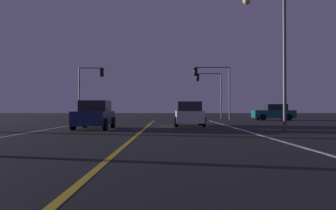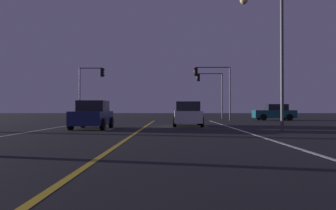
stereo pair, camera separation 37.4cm
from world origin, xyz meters
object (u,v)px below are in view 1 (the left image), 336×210
Objects in this scene: car_oncoming at (95,115)px; traffic_light_near_right at (212,80)px; car_crossing_side at (274,112)px; street_lamp_right_far at (274,44)px; traffic_light_far_right at (209,85)px; car_ahead_far at (189,114)px; traffic_light_near_left at (91,81)px.

traffic_light_near_right reaches higher than car_oncoming.
car_crossing_side is at bearing -173.35° from traffic_light_near_right.
car_crossing_side is 7.48m from traffic_light_near_right.
street_lamp_right_far reaches higher than car_oncoming.
traffic_light_far_right is 22.44m from street_lamp_right_far.
street_lamp_right_far is at bearing 72.96° from car_crossing_side.
traffic_light_near_left is at bearing 38.92° from car_ahead_far.
traffic_light_near_right reaches higher than traffic_light_far_right.
street_lamp_right_far is at bearing 92.29° from traffic_light_far_right.
car_ahead_far is at bearing 51.97° from car_crossing_side.
traffic_light_near_right is at bearing 149.16° from car_oncoming.
car_ahead_far and car_oncoming have the same top height.
traffic_light_far_right is (12.96, 5.50, 0.01)m from traffic_light_near_left.
car_ahead_far is 0.58× the size of street_lamp_right_far.
car_crossing_side is 22.30m from car_oncoming.
traffic_light_far_right reaches higher than car_crossing_side.
car_oncoming is 17.90m from traffic_light_near_right.
car_oncoming is 0.78× the size of traffic_light_far_right.
street_lamp_right_far reaches higher than traffic_light_near_right.
car_crossing_side is 19.56m from traffic_light_near_left.
car_crossing_side is 0.58× the size of street_lamp_right_far.
traffic_light_near_right reaches higher than traffic_light_near_left.
car_ahead_far is 0.78× the size of traffic_light_near_left.
car_ahead_far is at bearing 119.73° from car_oncoming.
car_ahead_far is at bearing 75.01° from traffic_light_near_right.
car_ahead_far is (-9.79, -12.52, 0.00)m from car_crossing_side.
traffic_light_near_right is 16.97m from street_lamp_right_far.
traffic_light_near_right is (-6.65, -0.78, 3.35)m from car_crossing_side.
traffic_light_near_left reaches higher than car_crossing_side.
traffic_light_near_left reaches higher than car_oncoming.
traffic_light_far_right reaches higher than car_oncoming.
traffic_light_near_right is 1.01× the size of traffic_light_near_left.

